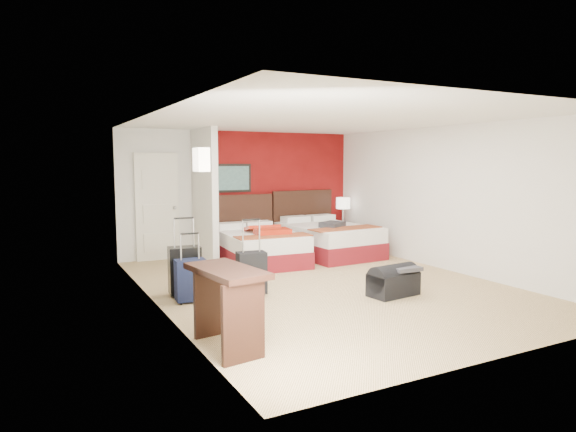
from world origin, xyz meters
TOP-DOWN VIEW (x-y plane):
  - ground at (0.00, 0.00)m, footprint 6.50×6.50m
  - room_walls at (-1.40, 1.42)m, footprint 5.02×6.52m
  - red_accent_panel at (0.75, 3.23)m, footprint 3.50×0.04m
  - partition_wall at (-1.00, 2.61)m, footprint 0.12×1.20m
  - entry_door at (-1.75, 3.20)m, footprint 0.82×0.06m
  - bed_left at (-0.13, 2.02)m, footprint 1.46×1.99m
  - bed_right at (1.41, 2.10)m, footprint 1.53×2.11m
  - red_suitcase_open at (-0.03, 1.92)m, footprint 0.75×0.94m
  - jacket_bundle at (1.31, 1.80)m, footprint 0.55×0.51m
  - nightstand at (2.23, 2.81)m, footprint 0.43×0.43m
  - table_lamp at (2.23, 2.81)m, footprint 0.37×0.37m
  - suitcase_black at (-2.03, 0.42)m, footprint 0.47×0.33m
  - suitcase_charcoal at (-1.20, -0.02)m, footprint 0.43×0.30m
  - suitcase_navy at (-2.06, 0.04)m, footprint 0.41×0.27m
  - duffel_bag at (0.57, -0.96)m, footprint 0.75×0.46m
  - jacket_draped at (0.72, -1.01)m, footprint 0.42×0.36m
  - desk at (-2.23, -1.78)m, footprint 0.63×1.05m

SIDE VIEW (x-z plane):
  - ground at x=0.00m, z-range 0.00..0.00m
  - duffel_bag at x=0.57m, z-range 0.00..0.36m
  - nightstand at x=2.23m, z-range 0.00..0.54m
  - suitcase_navy at x=-2.06m, z-range 0.00..0.55m
  - bed_left at x=-0.13m, z-range 0.00..0.57m
  - suitcase_charcoal at x=-1.20m, z-range 0.00..0.59m
  - bed_right at x=1.41m, z-range 0.00..0.61m
  - suitcase_black at x=-2.03m, z-range 0.00..0.66m
  - jacket_draped at x=0.72m, z-range 0.36..0.41m
  - desk at x=-2.23m, z-range 0.00..0.82m
  - red_suitcase_open at x=-0.03m, z-range 0.57..0.68m
  - jacket_bundle at x=1.31m, z-range 0.61..0.72m
  - table_lamp at x=2.23m, z-range 0.54..1.10m
  - entry_door at x=-1.75m, z-range 0.00..2.05m
  - red_accent_panel at x=0.75m, z-range 0.00..2.50m
  - partition_wall at x=-1.00m, z-range 0.00..2.50m
  - room_walls at x=-1.40m, z-range 0.01..2.51m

